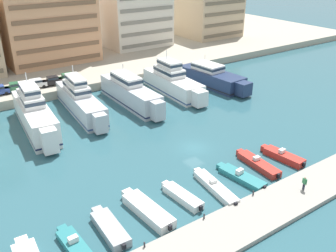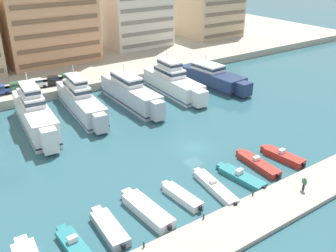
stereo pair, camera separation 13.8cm
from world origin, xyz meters
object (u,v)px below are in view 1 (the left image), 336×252
object	(u,v)px
motorboat_red_right	(258,164)
car_green_mid_left	(15,87)
motorboat_teal_left	(75,246)
car_green_center_right	(67,77)
yacht_silver_center_left	(131,93)
motorboat_red_far_right	(283,156)
car_white_center_left	(36,83)
yacht_white_left	(35,114)
car_black_center	(52,80)
pedestrian_near_edge	(304,182)
yacht_white_center	(173,82)
motorboat_teal_mid_right	(241,176)
yacht_navy_center_right	(212,77)
motorboat_grey_mid_left	(110,228)
motorboat_white_center_right	(215,187)
yacht_silver_mid_left	(80,101)
motorboat_white_center_left	(147,210)
motorboat_white_center	(182,196)

from	to	relation	value
motorboat_red_right	car_green_mid_left	distance (m)	48.26
motorboat_teal_left	car_green_center_right	bearing A→B (deg)	69.67
yacht_silver_center_left	motorboat_red_far_right	distance (m)	30.82
yacht_silver_center_left	car_white_center_left	world-z (taller)	yacht_silver_center_left
yacht_white_left	car_black_center	size ratio (longest dim) A/B	4.82
pedestrian_near_edge	yacht_white_center	bearing A→B (deg)	78.99
motorboat_teal_mid_right	pedestrian_near_edge	bearing A→B (deg)	-58.81
yacht_white_left	yacht_silver_center_left	xyz separation A→B (m)	(17.95, 0.76, -0.42)
yacht_navy_center_right	pedestrian_near_edge	size ratio (longest dim) A/B	10.71
motorboat_grey_mid_left	motorboat_red_right	xyz separation A→B (m)	(22.24, 0.30, -0.03)
yacht_navy_center_right	car_green_mid_left	bearing A→B (deg)	157.72
motorboat_teal_left	pedestrian_near_edge	size ratio (longest dim) A/B	3.76
car_white_center_left	yacht_white_center	bearing A→B (deg)	-30.62
yacht_silver_center_left	motorboat_teal_mid_right	xyz separation A→B (m)	(-1.05, -30.19, -1.88)
motorboat_white_center_right	motorboat_red_right	xyz separation A→B (m)	(8.31, 0.81, 0.04)
motorboat_white_center_right	car_green_mid_left	world-z (taller)	car_green_mid_left
car_black_center	motorboat_red_right	bearing A→B (deg)	-73.50
yacht_silver_mid_left	yacht_white_center	size ratio (longest dim) A/B	1.06
motorboat_white_center_left	car_green_center_right	bearing A→B (deg)	79.88
motorboat_red_right	motorboat_red_far_right	size ratio (longest dim) A/B	1.14
motorboat_red_right	car_green_mid_left	bearing A→B (deg)	114.57
yacht_navy_center_right	motorboat_teal_mid_right	size ratio (longest dim) A/B	2.52
yacht_silver_mid_left	yacht_navy_center_right	xyz separation A→B (m)	(28.96, -2.02, -0.51)
motorboat_white_center_right	car_green_mid_left	size ratio (longest dim) A/B	2.04
motorboat_white_center_right	motorboat_teal_mid_right	xyz separation A→B (m)	(4.29, -0.11, -0.04)
yacht_navy_center_right	motorboat_white_center_right	xyz separation A→B (m)	(-24.99, -29.60, -1.42)
motorboat_red_right	pedestrian_near_edge	bearing A→B (deg)	-90.93
pedestrian_near_edge	motorboat_red_far_right	bearing A→B (deg)	56.57
motorboat_white_center	car_green_mid_left	world-z (taller)	car_green_mid_left
motorboat_grey_mid_left	car_black_center	world-z (taller)	car_black_center
motorboat_red_right	motorboat_teal_mid_right	bearing A→B (deg)	-167.12
motorboat_white_center_left	car_green_mid_left	size ratio (longest dim) A/B	2.01
motorboat_teal_left	car_white_center_left	bearing A→B (deg)	77.27
motorboat_white_center_right	car_black_center	size ratio (longest dim) A/B	2.04
yacht_white_left	car_white_center_left	bearing A→B (deg)	72.51
yacht_navy_center_right	motorboat_red_far_right	distance (m)	31.92
yacht_silver_mid_left	motorboat_red_far_right	world-z (taller)	yacht_silver_mid_left
yacht_white_center	motorboat_grey_mid_left	bearing A→B (deg)	-134.23
car_white_center_left	motorboat_teal_left	bearing A→B (deg)	-102.73
yacht_silver_center_left	pedestrian_near_edge	world-z (taller)	yacht_silver_center_left
motorboat_red_right	motorboat_white_center_right	bearing A→B (deg)	-174.45
car_green_mid_left	motorboat_teal_left	bearing A→B (deg)	-97.82
motorboat_white_center	car_white_center_left	xyz separation A→B (m)	(-3.39, 43.73, 2.24)
car_white_center_left	car_green_center_right	world-z (taller)	same
motorboat_teal_left	motorboat_teal_mid_right	bearing A→B (deg)	-0.76
yacht_silver_center_left	yacht_navy_center_right	xyz separation A→B (m)	(19.65, -0.47, -0.42)
motorboat_grey_mid_left	car_black_center	xyz separation A→B (m)	(9.34, 43.85, 2.21)
yacht_silver_center_left	car_black_center	world-z (taller)	yacht_silver_center_left
motorboat_white_center_left	motorboat_white_center_right	xyz separation A→B (m)	(9.21, -0.75, -0.13)
yacht_navy_center_right	motorboat_red_right	world-z (taller)	yacht_navy_center_right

